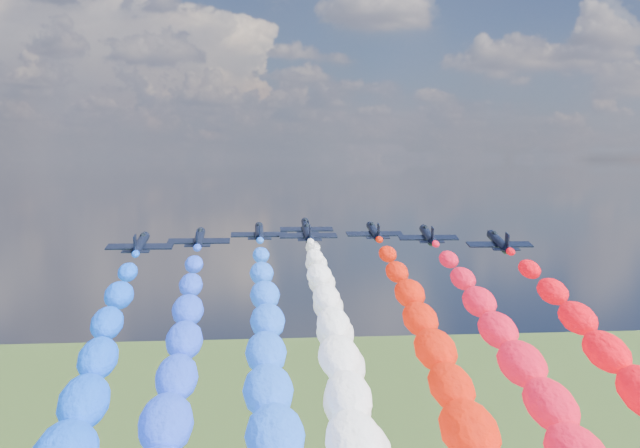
{
  "coord_description": "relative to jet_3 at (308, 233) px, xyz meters",
  "views": [
    {
      "loc": [
        -12.48,
        -124.14,
        120.05
      ],
      "look_at": [
        0.0,
        4.0,
        109.56
      ],
      "focal_mm": 44.39,
      "sensor_mm": 36.0,
      "label": 1
    }
  ],
  "objects": [
    {
      "name": "jet_0",
      "position": [
        -26.27,
        -14.34,
        0.0
      ],
      "size": [
        10.25,
        13.73,
        4.96
      ],
      "primitive_type": null,
      "rotation": [
        0.16,
        0.0,
        -0.04
      ],
      "color": "black"
    },
    {
      "name": "jet_1",
      "position": [
        -17.97,
        -7.17,
        0.0
      ],
      "size": [
        9.92,
        13.5,
        4.96
      ],
      "primitive_type": null,
      "rotation": [
        0.16,
        0.0,
        -0.01
      ],
      "color": "black"
    },
    {
      "name": "jet_2",
      "position": [
        -8.2,
        2.89,
        0.0
      ],
      "size": [
        9.89,
        13.47,
        4.96
      ],
      "primitive_type": null,
      "rotation": [
        0.16,
        0.0,
        -0.01
      ],
      "color": "black"
    },
    {
      "name": "trail_2",
      "position": [
        -8.2,
        -53.94,
        -15.57
      ],
      "size": [
        7.34,
        110.06,
        36.68
      ],
      "primitive_type": null,
      "color": "blue"
    },
    {
      "name": "jet_3",
      "position": [
        0.0,
        0.0,
        0.0
      ],
      "size": [
        9.86,
        13.45,
        4.96
      ],
      "primitive_type": null,
      "rotation": [
        0.16,
        0.0,
        -0.01
      ],
      "color": "black"
    },
    {
      "name": "trail_3",
      "position": [
        -0.0,
        -56.83,
        -15.57
      ],
      "size": [
        7.34,
        110.06,
        36.68
      ],
      "primitive_type": null,
      "color": "white"
    },
    {
      "name": "jet_4",
      "position": [
        0.74,
        12.68,
        0.0
      ],
      "size": [
        10.03,
        13.58,
        4.96
      ],
      "primitive_type": null,
      "rotation": [
        0.16,
        0.0,
        -0.02
      ],
      "color": "black"
    },
    {
      "name": "trail_4",
      "position": [
        0.74,
        -44.15,
        -15.57
      ],
      "size": [
        7.34,
        110.06,
        36.68
      ],
      "primitive_type": null,
      "color": "silver"
    },
    {
      "name": "jet_5",
      "position": [
        11.79,
        2.31,
        0.0
      ],
      "size": [
        9.83,
        13.43,
        4.96
      ],
      "primitive_type": null,
      "rotation": [
        0.16,
        0.0,
        -0.01
      ],
      "color": "black"
    },
    {
      "name": "trail_5",
      "position": [
        11.79,
        -54.52,
        -15.57
      ],
      "size": [
        7.34,
        110.06,
        36.68
      ],
      "primitive_type": null,
      "color": "red"
    },
    {
      "name": "jet_6",
      "position": [
        19.57,
        -5.21,
        0.0
      ],
      "size": [
        10.65,
        14.01,
        4.96
      ],
      "primitive_type": null,
      "rotation": [
        0.16,
        0.0,
        -0.07
      ],
      "color": "black"
    },
    {
      "name": "jet_7",
      "position": [
        27.91,
        -16.67,
        0.0
      ],
      "size": [
        10.43,
        13.86,
        4.96
      ],
      "primitive_type": null,
      "rotation": [
        0.16,
        0.0,
        -0.05
      ],
      "color": "black"
    }
  ]
}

